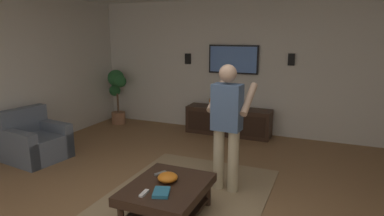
% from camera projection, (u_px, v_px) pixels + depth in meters
% --- Properties ---
extents(wall_back_tv, '(0.10, 6.94, 2.66)m').
position_uv_depth(wall_back_tv, '(253.00, 68.00, 6.59)').
color(wall_back_tv, silver).
rests_on(wall_back_tv, ground).
extents(area_rug, '(3.11, 1.90, 0.01)m').
position_uv_depth(area_rug, '(175.00, 209.00, 3.86)').
color(area_rug, '#9E8460').
rests_on(area_rug, ground).
extents(armchair, '(0.90, 0.90, 0.82)m').
position_uv_depth(armchair, '(35.00, 143.00, 5.35)').
color(armchair, slate).
rests_on(armchair, ground).
extents(coffee_table, '(1.00, 0.80, 0.40)m').
position_uv_depth(coffee_table, '(167.00, 193.00, 3.62)').
color(coffee_table, '#332116').
rests_on(coffee_table, ground).
extents(media_console, '(0.45, 1.70, 0.55)m').
position_uv_depth(media_console, '(228.00, 121.00, 6.67)').
color(media_console, '#332116').
rests_on(media_console, ground).
extents(tv, '(0.05, 1.01, 0.57)m').
position_uv_depth(tv, '(233.00, 59.00, 6.62)').
color(tv, black).
extents(person_standing, '(0.56, 0.56, 1.64)m').
position_uv_depth(person_standing, '(227.00, 121.00, 4.15)').
color(person_standing, '#C6B793').
rests_on(person_standing, ground).
extents(potted_plant_tall, '(0.39, 0.49, 1.21)m').
position_uv_depth(potted_plant_tall, '(117.00, 89.00, 7.42)').
color(potted_plant_tall, '#9E6B4C').
rests_on(potted_plant_tall, ground).
extents(bowl, '(0.22, 0.22, 0.10)m').
position_uv_depth(bowl, '(168.00, 177.00, 3.65)').
color(bowl, orange).
rests_on(bowl, coffee_table).
extents(remote_white, '(0.15, 0.05, 0.02)m').
position_uv_depth(remote_white, '(144.00, 193.00, 3.37)').
color(remote_white, white).
rests_on(remote_white, coffee_table).
extents(remote_black, '(0.05, 0.15, 0.02)m').
position_uv_depth(remote_black, '(171.00, 179.00, 3.70)').
color(remote_black, black).
rests_on(remote_black, coffee_table).
extents(remote_grey, '(0.15, 0.11, 0.02)m').
position_uv_depth(remote_grey, '(161.00, 173.00, 3.85)').
color(remote_grey, slate).
rests_on(remote_grey, coffee_table).
extents(book, '(0.26, 0.22, 0.04)m').
position_uv_depth(book, '(161.00, 192.00, 3.38)').
color(book, teal).
rests_on(book, coffee_table).
extents(vase_round, '(0.22, 0.22, 0.22)m').
position_uv_depth(vase_round, '(214.00, 101.00, 6.72)').
color(vase_round, orange).
rests_on(vase_round, media_console).
extents(wall_speaker_left, '(0.06, 0.12, 0.22)m').
position_uv_depth(wall_speaker_left, '(291.00, 60.00, 6.20)').
color(wall_speaker_left, black).
extents(wall_speaker_right, '(0.06, 0.12, 0.22)m').
position_uv_depth(wall_speaker_right, '(188.00, 59.00, 7.02)').
color(wall_speaker_right, black).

